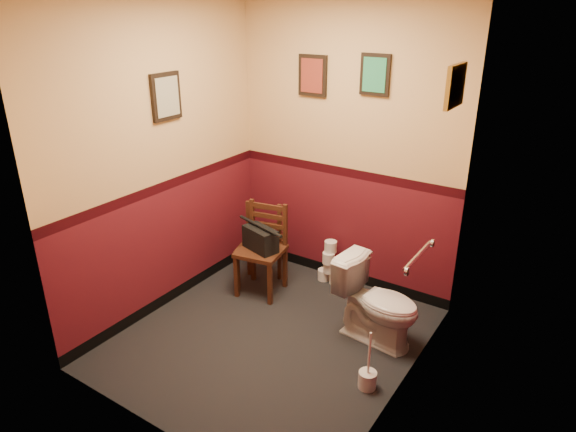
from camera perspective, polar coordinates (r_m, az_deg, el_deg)
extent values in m
cube|color=black|center=(4.35, -1.86, -13.34)|extent=(2.20, 2.40, 0.00)
cube|color=#5A131D|center=(4.70, 6.44, 7.69)|extent=(2.20, 0.00, 2.70)
cube|color=#5A131D|center=(2.90, -15.99, -2.88)|extent=(2.20, 0.00, 2.70)
cube|color=#5A131D|center=(4.42, -13.91, 6.18)|extent=(0.00, 2.40, 2.70)
cube|color=#5A131D|center=(3.24, 13.93, 0.14)|extent=(0.00, 2.40, 2.70)
cylinder|color=silver|center=(3.63, 14.21, -4.30)|extent=(0.03, 0.50, 0.03)
cylinder|color=silver|center=(3.42, 13.07, -6.01)|extent=(0.02, 0.06, 0.06)
cylinder|color=silver|center=(3.85, 15.77, -2.92)|extent=(0.02, 0.06, 0.06)
cube|color=black|center=(4.74, 2.76, 15.32)|extent=(0.28, 0.03, 0.36)
cube|color=maroon|center=(4.72, 2.65, 15.30)|extent=(0.22, 0.01, 0.30)
cube|color=black|center=(4.46, 9.66, 15.22)|extent=(0.26, 0.03, 0.34)
cube|color=#2B8A5D|center=(4.44, 9.56, 15.20)|extent=(0.20, 0.01, 0.28)
cube|color=black|center=(4.36, -13.40, 12.79)|extent=(0.03, 0.30, 0.38)
cube|color=tan|center=(4.35, -13.24, 12.77)|extent=(0.01, 0.24, 0.31)
cube|color=olive|center=(3.63, 18.12, 13.58)|extent=(0.03, 0.34, 0.28)
cube|color=tan|center=(3.63, 17.86, 13.62)|extent=(0.01, 0.28, 0.22)
imported|color=white|center=(4.20, 9.94, -9.49)|extent=(0.73, 0.46, 0.68)
cylinder|color=silver|center=(3.88, 8.81, -17.54)|extent=(0.13, 0.13, 0.13)
cylinder|color=silver|center=(3.75, 9.01, -14.99)|extent=(0.02, 0.02, 0.37)
cube|color=#492516|center=(4.89, -3.29, -3.53)|extent=(0.46, 0.46, 0.04)
cube|color=#492516|center=(4.90, -5.61, -6.16)|extent=(0.04, 0.04, 0.40)
cube|color=#492516|center=(5.16, -4.32, -4.53)|extent=(0.04, 0.04, 0.40)
cube|color=#492516|center=(4.81, -2.07, -6.70)|extent=(0.04, 0.04, 0.40)
cube|color=#492516|center=(5.07, -0.94, -5.01)|extent=(0.04, 0.04, 0.40)
cube|color=#492516|center=(5.00, -4.43, -0.46)|extent=(0.04, 0.04, 0.40)
cube|color=#492516|center=(4.90, -0.95, -0.87)|extent=(0.04, 0.04, 0.40)
cube|color=#492516|center=(4.99, -2.69, -1.83)|extent=(0.29, 0.11, 0.04)
cube|color=#492516|center=(4.96, -2.70, -0.90)|extent=(0.29, 0.11, 0.04)
cube|color=#492516|center=(4.92, -2.72, 0.04)|extent=(0.29, 0.11, 0.04)
cube|color=#492516|center=(4.89, -2.74, 1.00)|extent=(0.29, 0.11, 0.04)
cube|color=#492516|center=(4.76, -3.05, -3.92)|extent=(0.46, 0.46, 0.04)
cube|color=#492516|center=(4.80, -5.74, -6.67)|extent=(0.04, 0.04, 0.43)
cube|color=#492516|center=(5.06, -3.89, -4.94)|extent=(0.04, 0.04, 0.43)
cube|color=#492516|center=(4.66, -2.02, -7.51)|extent=(0.04, 0.04, 0.43)
cube|color=#492516|center=(4.93, -0.33, -5.68)|extent=(0.04, 0.04, 0.43)
cube|color=#492516|center=(4.88, -4.00, -0.48)|extent=(0.04, 0.04, 0.43)
cube|color=#492516|center=(4.75, -0.32, -1.12)|extent=(0.04, 0.04, 0.43)
cube|color=#492516|center=(4.86, -2.16, -2.07)|extent=(0.32, 0.08, 0.04)
cube|color=#492516|center=(4.82, -2.18, -1.05)|extent=(0.32, 0.08, 0.04)
cube|color=#492516|center=(4.78, -2.20, -0.01)|extent=(0.32, 0.08, 0.04)
cube|color=#492516|center=(4.75, -2.21, 1.04)|extent=(0.32, 0.08, 0.04)
cube|color=black|center=(4.70, -3.08, -2.56)|extent=(0.37, 0.26, 0.21)
cylinder|color=black|center=(4.65, -3.11, -1.14)|extent=(0.29, 0.11, 0.03)
cylinder|color=silver|center=(5.14, 4.00, -6.50)|extent=(0.12, 0.12, 0.11)
cylinder|color=silver|center=(5.08, 5.29, -6.88)|extent=(0.12, 0.12, 0.11)
cylinder|color=silver|center=(5.05, 4.62, -5.67)|extent=(0.12, 0.12, 0.11)
cylinder|color=silver|center=(4.98, 4.54, -4.66)|extent=(0.12, 0.12, 0.11)
cylinder|color=silver|center=(4.96, 4.76, -3.40)|extent=(0.12, 0.12, 0.11)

